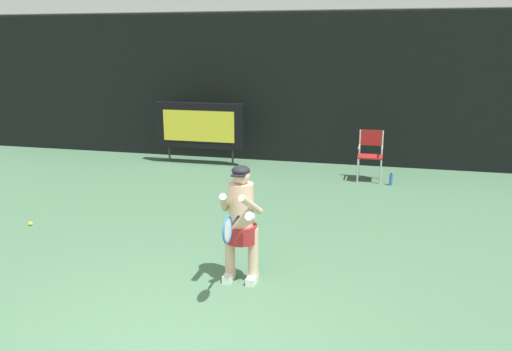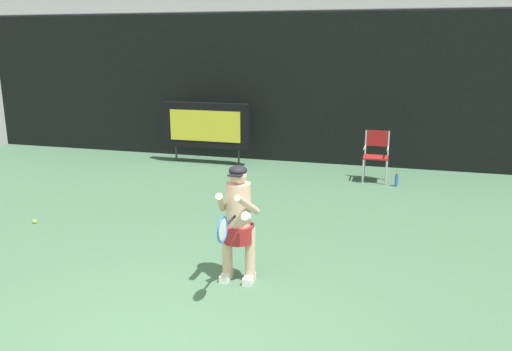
{
  "view_description": "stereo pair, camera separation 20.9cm",
  "coord_description": "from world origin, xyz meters",
  "px_view_note": "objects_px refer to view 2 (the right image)",
  "views": [
    {
      "loc": [
        1.89,
        -4.01,
        2.9
      ],
      "look_at": [
        0.17,
        2.93,
        1.05
      ],
      "focal_mm": 36.05,
      "sensor_mm": 36.0,
      "label": 1
    },
    {
      "loc": [
        2.09,
        -3.96,
        2.9
      ],
      "look_at": [
        0.17,
        2.93,
        1.05
      ],
      "focal_mm": 36.05,
      "sensor_mm": 36.0,
      "label": 2
    }
  ],
  "objects_px": {
    "water_bottle": "(396,181)",
    "umpire_chair": "(376,153)",
    "tennis_player": "(238,219)",
    "tennis_racket": "(223,228)",
    "scoreboard": "(206,125)",
    "tennis_ball_loose": "(35,221)"
  },
  "relations": [
    {
      "from": "tennis_racket",
      "to": "tennis_ball_loose",
      "type": "height_order",
      "value": "tennis_racket"
    },
    {
      "from": "umpire_chair",
      "to": "tennis_ball_loose",
      "type": "xyz_separation_m",
      "value": [
        -5.28,
        -4.29,
        -0.58
      ]
    },
    {
      "from": "tennis_ball_loose",
      "to": "umpire_chair",
      "type": "bearing_deg",
      "value": 39.11
    },
    {
      "from": "scoreboard",
      "to": "water_bottle",
      "type": "height_order",
      "value": "scoreboard"
    },
    {
      "from": "scoreboard",
      "to": "tennis_player",
      "type": "xyz_separation_m",
      "value": [
        2.7,
        -5.96,
        -0.14
      ]
    },
    {
      "from": "tennis_ball_loose",
      "to": "water_bottle",
      "type": "bearing_deg",
      "value": 34.59
    },
    {
      "from": "tennis_player",
      "to": "tennis_ball_loose",
      "type": "bearing_deg",
      "value": 164.5
    },
    {
      "from": "umpire_chair",
      "to": "tennis_racket",
      "type": "relative_size",
      "value": 1.79
    },
    {
      "from": "water_bottle",
      "to": "umpire_chair",
      "type": "bearing_deg",
      "value": 143.8
    },
    {
      "from": "tennis_racket",
      "to": "umpire_chair",
      "type": "bearing_deg",
      "value": 59.49
    },
    {
      "from": "scoreboard",
      "to": "tennis_player",
      "type": "distance_m",
      "value": 6.55
    },
    {
      "from": "scoreboard",
      "to": "umpire_chair",
      "type": "xyz_separation_m",
      "value": [
        4.1,
        -0.59,
        -0.33
      ]
    },
    {
      "from": "tennis_racket",
      "to": "tennis_ball_loose",
      "type": "bearing_deg",
      "value": 138.25
    },
    {
      "from": "umpire_chair",
      "to": "tennis_ball_loose",
      "type": "relative_size",
      "value": 15.88
    },
    {
      "from": "scoreboard",
      "to": "umpire_chair",
      "type": "height_order",
      "value": "scoreboard"
    },
    {
      "from": "umpire_chair",
      "to": "tennis_racket",
      "type": "bearing_deg",
      "value": -102.68
    },
    {
      "from": "scoreboard",
      "to": "water_bottle",
      "type": "xyz_separation_m",
      "value": [
        4.56,
        -0.93,
        -0.82
      ]
    },
    {
      "from": "water_bottle",
      "to": "scoreboard",
      "type": "bearing_deg",
      "value": 168.5
    },
    {
      "from": "water_bottle",
      "to": "tennis_player",
      "type": "height_order",
      "value": "tennis_player"
    },
    {
      "from": "water_bottle",
      "to": "tennis_player",
      "type": "distance_m",
      "value": 5.41
    },
    {
      "from": "umpire_chair",
      "to": "water_bottle",
      "type": "xyz_separation_m",
      "value": [
        0.46,
        -0.34,
        -0.5
      ]
    },
    {
      "from": "umpire_chair",
      "to": "water_bottle",
      "type": "relative_size",
      "value": 4.08
    }
  ]
}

